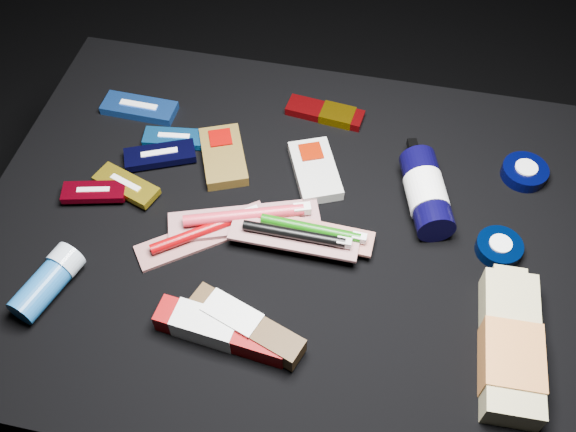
% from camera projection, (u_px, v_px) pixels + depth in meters
% --- Properties ---
extents(ground, '(3.00, 3.00, 0.00)m').
position_uv_depth(ground, '(280.00, 335.00, 1.36)').
color(ground, black).
rests_on(ground, ground).
extents(cloth_table, '(0.98, 0.78, 0.40)m').
position_uv_depth(cloth_table, '(279.00, 288.00, 1.20)').
color(cloth_table, black).
rests_on(cloth_table, ground).
extents(luna_bar_0, '(0.14, 0.05, 0.02)m').
position_uv_depth(luna_bar_0, '(139.00, 108.00, 1.19)').
color(luna_bar_0, '#1C4DAE').
rests_on(luna_bar_0, cloth_table).
extents(luna_bar_1, '(0.11, 0.05, 0.01)m').
position_uv_depth(luna_bar_1, '(174.00, 138.00, 1.15)').
color(luna_bar_1, '#125CA7').
rests_on(luna_bar_1, cloth_table).
extents(luna_bar_2, '(0.13, 0.09, 0.02)m').
position_uv_depth(luna_bar_2, '(160.00, 155.00, 1.12)').
color(luna_bar_2, black).
rests_on(luna_bar_2, cloth_table).
extents(luna_bar_3, '(0.12, 0.08, 0.01)m').
position_uv_depth(luna_bar_3, '(126.00, 185.00, 1.08)').
color(luna_bar_3, '#B79B18').
rests_on(luna_bar_3, cloth_table).
extents(luna_bar_4, '(0.11, 0.06, 0.01)m').
position_uv_depth(luna_bar_4, '(94.00, 192.00, 1.06)').
color(luna_bar_4, maroon).
rests_on(luna_bar_4, cloth_table).
extents(clif_bar_0, '(0.12, 0.15, 0.02)m').
position_uv_depth(clif_bar_0, '(223.00, 154.00, 1.12)').
color(clif_bar_0, brown).
rests_on(clif_bar_0, cloth_table).
extents(clif_bar_1, '(0.12, 0.15, 0.02)m').
position_uv_depth(clif_bar_1, '(314.00, 168.00, 1.10)').
color(clif_bar_1, beige).
rests_on(clif_bar_1, cloth_table).
extents(power_bar, '(0.15, 0.06, 0.02)m').
position_uv_depth(power_bar, '(329.00, 114.00, 1.18)').
color(power_bar, '#6E0609').
rests_on(power_bar, cloth_table).
extents(lotion_bottle, '(0.10, 0.20, 0.06)m').
position_uv_depth(lotion_bottle, '(426.00, 192.00, 1.04)').
color(lotion_bottle, black).
rests_on(lotion_bottle, cloth_table).
extents(cream_tin_upper, '(0.08, 0.08, 0.02)m').
position_uv_depth(cream_tin_upper, '(524.00, 172.00, 1.10)').
color(cream_tin_upper, black).
rests_on(cream_tin_upper, cloth_table).
extents(cream_tin_lower, '(0.07, 0.07, 0.02)m').
position_uv_depth(cream_tin_lower, '(499.00, 247.00, 1.01)').
color(cream_tin_lower, black).
rests_on(cream_tin_lower, cloth_table).
extents(bodywash_bottle, '(0.08, 0.23, 0.05)m').
position_uv_depth(bodywash_bottle, '(510.00, 348.00, 0.89)').
color(bodywash_bottle, tan).
rests_on(bodywash_bottle, cloth_table).
extents(deodorant_stick, '(0.08, 0.13, 0.05)m').
position_uv_depth(deodorant_stick, '(48.00, 282.00, 0.95)').
color(deodorant_stick, '#175292').
rests_on(deodorant_stick, cloth_table).
extents(toothbrush_pack_0, '(0.20, 0.17, 0.02)m').
position_uv_depth(toothbrush_pack_0, '(205.00, 233.00, 1.02)').
color(toothbrush_pack_0, '#A49F99').
rests_on(toothbrush_pack_0, cloth_table).
extents(toothbrush_pack_1, '(0.25, 0.13, 0.03)m').
position_uv_depth(toothbrush_pack_1, '(246.00, 218.00, 1.03)').
color(toothbrush_pack_1, '#AEA5A3').
rests_on(toothbrush_pack_1, cloth_table).
extents(toothbrush_pack_2, '(0.20, 0.05, 0.02)m').
position_uv_depth(toothbrush_pack_2, '(312.00, 231.00, 1.01)').
color(toothbrush_pack_2, '#A49F9A').
rests_on(toothbrush_pack_2, cloth_table).
extents(toothbrush_pack_3, '(0.20, 0.05, 0.02)m').
position_uv_depth(toothbrush_pack_3, '(296.00, 236.00, 1.00)').
color(toothbrush_pack_3, '#B0AAA5').
rests_on(toothbrush_pack_3, cloth_table).
extents(toothpaste_carton_red, '(0.20, 0.06, 0.04)m').
position_uv_depth(toothpaste_carton_red, '(216.00, 329.00, 0.91)').
color(toothpaste_carton_red, '#7A0304').
rests_on(toothpaste_carton_red, cloth_table).
extents(toothpaste_carton_green, '(0.18, 0.10, 0.03)m').
position_uv_depth(toothpaste_carton_green, '(242.00, 323.00, 0.91)').
color(toothpaste_carton_green, '#3B2812').
rests_on(toothpaste_carton_green, cloth_table).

